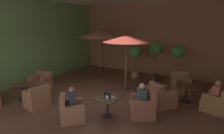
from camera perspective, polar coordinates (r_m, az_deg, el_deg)
ground_plane at (r=7.46m, az=-1.94°, el=-9.97°), size 9.19×9.34×0.02m
wall_back_brick at (r=11.03m, az=11.71°, el=8.60°), size 9.19×0.08×4.20m
wall_left_accent at (r=10.18m, az=-23.98°, el=7.40°), size 0.08×9.34×4.20m
cafe_table_front_left at (r=5.91m, az=-1.43°, el=-10.93°), size 0.73×0.73×0.64m
armchair_front_left_north at (r=6.09m, az=9.71°, el=-12.14°), size 1.06×1.06×0.93m
armchair_front_left_east at (r=5.92m, az=-12.68°, el=-13.44°), size 1.01×1.00×0.81m
cafe_table_front_right at (r=8.09m, az=-26.42°, el=-6.07°), size 0.66×0.66×0.64m
armchair_front_right_north at (r=7.14m, az=-22.47°, el=-9.28°), size 0.80×0.83×0.84m
armchair_front_right_east at (r=8.96m, az=-21.38°, el=-4.68°), size 0.95×0.95×0.82m
cafe_table_mid_center at (r=7.54m, az=22.44°, el=-6.74°), size 0.72×0.72×0.64m
armchair_mid_center_north at (r=6.97m, az=15.40°, el=-9.20°), size 1.07×1.07×0.86m
armchair_mid_center_east at (r=7.26m, az=30.21°, el=-9.71°), size 0.94×0.94×0.87m
armchair_mid_center_south at (r=8.58m, az=20.66°, el=-5.28°), size 0.99×1.01×0.88m
patio_umbrella_tall_red at (r=10.18m, az=-4.06°, el=10.33°), size 2.44×2.44×2.64m
patio_umbrella_center_beige at (r=8.03m, az=4.55°, el=8.80°), size 2.09×2.09×2.49m
potted_tree_left_corner at (r=9.41m, az=19.97°, el=2.68°), size 0.57×0.57×1.93m
potted_tree_mid_left at (r=10.16m, az=7.37°, el=3.65°), size 0.70×0.70×1.82m
potted_tree_mid_right at (r=9.59m, az=13.57°, el=4.73°), size 0.72×0.72×2.11m
patron_blue_shirt at (r=5.93m, az=9.39°, el=-8.64°), size 0.41×0.45×0.67m
patron_by_window at (r=5.75m, az=-12.46°, el=-9.75°), size 0.37×0.38×0.69m
patron_with_friend at (r=7.14m, az=30.23°, el=-6.66°), size 0.31×0.39×0.67m
iced_drink_cup at (r=5.74m, az=-1.54°, el=-9.61°), size 0.08×0.08×0.11m
open_laptop at (r=5.87m, az=-1.09°, el=-9.15°), size 0.34×0.27×0.20m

